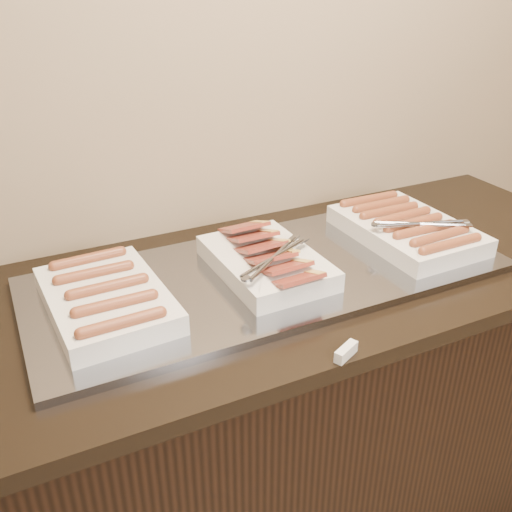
{
  "coord_description": "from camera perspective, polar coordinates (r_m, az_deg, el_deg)",
  "views": [
    {
      "loc": [
        -0.59,
        1.01,
        1.62
      ],
      "look_at": [
        -0.04,
        2.13,
        0.97
      ],
      "focal_mm": 40.0,
      "sensor_mm": 36.0,
      "label": 1
    }
  ],
  "objects": [
    {
      "name": "dish_right",
      "position": [
        1.65,
        14.87,
        2.71
      ],
      "size": [
        0.28,
        0.41,
        0.08
      ],
      "rotation": [
        0.0,
        0.0,
        0.02
      ],
      "color": "silver",
      "rests_on": "warming_tray"
    },
    {
      "name": "dish_center",
      "position": [
        1.42,
        1.06,
        -0.48
      ],
      "size": [
        0.26,
        0.37,
        0.09
      ],
      "rotation": [
        0.0,
        0.0,
        0.02
      ],
      "color": "silver",
      "rests_on": "warming_tray"
    },
    {
      "name": "counter",
      "position": [
        1.72,
        1.29,
        -15.19
      ],
      "size": [
        2.06,
        0.76,
        0.9
      ],
      "color": "black",
      "rests_on": "ground"
    },
    {
      "name": "label_holder",
      "position": [
        1.19,
        8.99,
        -9.45
      ],
      "size": [
        0.06,
        0.04,
        0.03
      ],
      "primitive_type": "cube",
      "rotation": [
        0.0,
        0.0,
        0.44
      ],
      "color": "silver",
      "rests_on": "counter"
    },
    {
      "name": "dish_left",
      "position": [
        1.32,
        -14.75,
        -4.12
      ],
      "size": [
        0.26,
        0.38,
        0.07
      ],
      "rotation": [
        0.0,
        0.0,
        0.06
      ],
      "color": "silver",
      "rests_on": "warming_tray"
    },
    {
      "name": "warming_tray",
      "position": [
        1.45,
        1.38,
        -1.79
      ],
      "size": [
        1.2,
        0.5,
        0.02
      ],
      "primitive_type": "cube",
      "color": "gray",
      "rests_on": "counter"
    }
  ]
}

